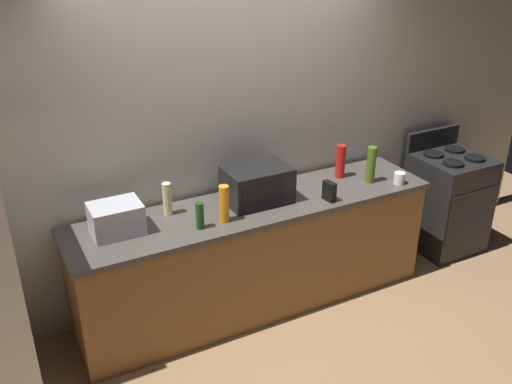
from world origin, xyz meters
name	(u,v)px	position (x,y,z in m)	size (l,w,h in m)	color
ground_plane	(280,331)	(0.00, 0.00, 0.00)	(8.00, 8.00, 0.00)	#93704C
back_wall	(231,131)	(0.00, 0.81, 1.35)	(6.40, 0.10, 2.70)	beige
counter_run	(256,255)	(0.00, 0.40, 0.45)	(2.84, 0.64, 0.90)	brown
stove_range	(447,201)	(2.00, 0.40, 0.46)	(0.60, 0.61, 1.08)	black
microwave	(257,184)	(0.03, 0.45, 1.04)	(0.48, 0.35, 0.27)	black
toaster_oven	(116,219)	(-1.03, 0.46, 1.01)	(0.34, 0.26, 0.21)	#B7BABF
cordless_phone	(329,191)	(0.52, 0.20, 0.98)	(0.05, 0.11, 0.15)	black
bottle_hot_sauce	(341,161)	(0.85, 0.53, 1.04)	(0.08, 0.08, 0.28)	red
bottle_olive_oil	(371,165)	(1.00, 0.33, 1.05)	(0.07, 0.07, 0.30)	#4C6B19
bottle_hand_soap	(167,199)	(-0.63, 0.55, 1.02)	(0.06, 0.06, 0.24)	beige
bottle_wine	(200,216)	(-0.51, 0.25, 1.00)	(0.06, 0.06, 0.19)	#1E3F19
bottle_dish_soap	(224,204)	(-0.32, 0.27, 1.04)	(0.07, 0.07, 0.27)	orange
mug_white	(399,178)	(1.19, 0.19, 0.95)	(0.09, 0.09, 0.09)	white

